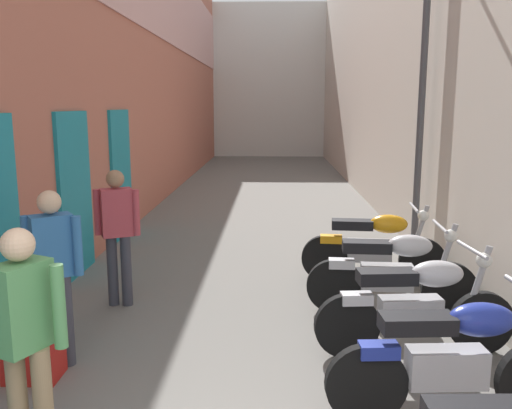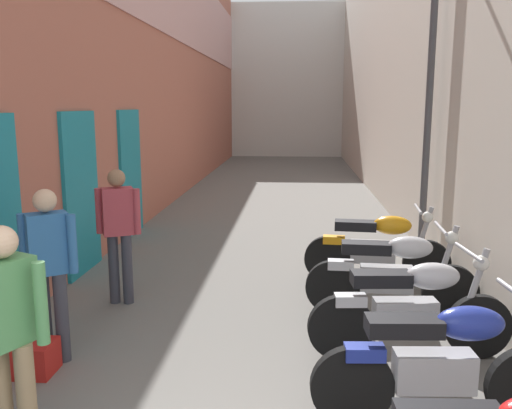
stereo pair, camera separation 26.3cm
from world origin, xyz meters
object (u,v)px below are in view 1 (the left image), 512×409
(motorcycle_fourth, at_px, (393,270))
(pedestrian_by_doorway, at_px, (25,333))
(motorcycle_second, at_px, (455,357))
(motorcycle_third, at_px, (417,304))
(plastic_crate, at_px, (34,362))
(street_lamp, at_px, (417,69))
(pedestrian_mid_alley, at_px, (54,265))
(motorcycle_fifth, at_px, (374,245))
(pedestrian_further_down, at_px, (117,227))

(motorcycle_fourth, relative_size, pedestrian_by_doorway, 1.18)
(motorcycle_second, distance_m, motorcycle_third, 1.05)
(motorcycle_third, distance_m, plastic_crate, 3.38)
(street_lamp, bearing_deg, pedestrian_mid_alley, -138.61)
(motorcycle_fourth, distance_m, street_lamp, 3.21)
(motorcycle_second, relative_size, motorcycle_third, 1.00)
(plastic_crate, bearing_deg, motorcycle_third, 9.08)
(pedestrian_mid_alley, bearing_deg, plastic_crate, -115.28)
(motorcycle_third, height_order, motorcycle_fifth, same)
(pedestrian_further_down, bearing_deg, motorcycle_fifth, 16.74)
(motorcycle_fifth, xyz_separation_m, pedestrian_mid_alley, (-3.20, -2.39, 0.42))
(pedestrian_by_doorway, bearing_deg, motorcycle_third, 30.91)
(motorcycle_fourth, relative_size, pedestrian_mid_alley, 1.18)
(motorcycle_fifth, distance_m, street_lamp, 2.61)
(motorcycle_second, relative_size, motorcycle_fifth, 1.00)
(motorcycle_second, height_order, motorcycle_third, same)
(motorcycle_fourth, bearing_deg, street_lamp, 71.93)
(motorcycle_second, height_order, street_lamp, street_lamp)
(motorcycle_second, bearing_deg, pedestrian_by_doorway, -167.39)
(motorcycle_fourth, height_order, plastic_crate, motorcycle_fourth)
(pedestrian_by_doorway, distance_m, street_lamp, 6.26)
(motorcycle_second, xyz_separation_m, pedestrian_further_down, (-3.07, 2.24, 0.42))
(motorcycle_second, distance_m, motorcycle_fifth, 3.16)
(motorcycle_fifth, height_order, plastic_crate, motorcycle_fifth)
(motorcycle_fifth, distance_m, pedestrian_further_down, 3.23)
(motorcycle_third, xyz_separation_m, pedestrian_further_down, (-3.07, 1.18, 0.42))
(pedestrian_by_doorway, bearing_deg, pedestrian_further_down, 95.15)
(motorcycle_fifth, height_order, pedestrian_mid_alley, pedestrian_mid_alley)
(motorcycle_fifth, height_order, pedestrian_by_doorway, pedestrian_by_doorway)
(motorcycle_fifth, bearing_deg, pedestrian_mid_alley, -143.33)
(motorcycle_third, relative_size, pedestrian_mid_alley, 1.18)
(motorcycle_third, bearing_deg, motorcycle_second, -90.00)
(motorcycle_second, xyz_separation_m, motorcycle_fifth, (-0.00, 3.16, 0.00))
(pedestrian_by_doorway, distance_m, pedestrian_further_down, 2.88)
(pedestrian_further_down, distance_m, plastic_crate, 1.90)
(motorcycle_fifth, distance_m, pedestrian_mid_alley, 4.02)
(motorcycle_fourth, xyz_separation_m, street_lamp, (0.70, 2.15, 2.28))
(pedestrian_mid_alley, xyz_separation_m, pedestrian_further_down, (0.14, 1.46, 0.00))
(motorcycle_second, xyz_separation_m, street_lamp, (0.70, 4.21, 2.28))
(pedestrian_by_doorway, bearing_deg, motorcycle_second, 12.61)
(motorcycle_third, distance_m, motorcycle_fifth, 2.11)
(pedestrian_by_doorway, height_order, street_lamp, street_lamp)
(plastic_crate, xyz_separation_m, street_lamp, (4.02, 3.69, 2.64))
(pedestrian_further_down, bearing_deg, motorcycle_second, -36.09)
(motorcycle_fifth, xyz_separation_m, pedestrian_by_doorway, (-2.81, -3.79, 0.42))
(motorcycle_second, xyz_separation_m, pedestrian_by_doorway, (-2.81, -0.63, 0.42))
(street_lamp, bearing_deg, motorcycle_second, -99.45)
(pedestrian_by_doorway, height_order, plastic_crate, pedestrian_by_doorway)
(motorcycle_fourth, xyz_separation_m, pedestrian_further_down, (-3.07, 0.17, 0.42))
(motorcycle_second, bearing_deg, motorcycle_third, 90.00)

